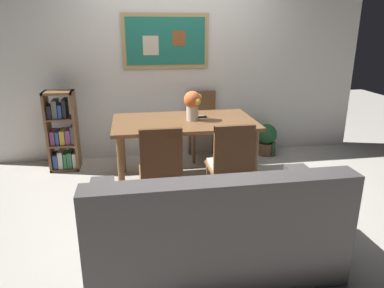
% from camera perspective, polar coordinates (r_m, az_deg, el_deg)
% --- Properties ---
extents(ground_plane, '(12.00, 12.00, 0.00)m').
position_cam_1_polar(ground_plane, '(3.94, 0.56, -8.27)').
color(ground_plane, '#B7B2A8').
extents(wall_back_with_painting, '(5.20, 0.14, 2.60)m').
position_cam_1_polar(wall_back_with_painting, '(4.99, -2.44, 12.99)').
color(wall_back_with_painting, silver).
rests_on(wall_back_with_painting, ground_plane).
extents(dining_table, '(1.60, 0.94, 0.74)m').
position_cam_1_polar(dining_table, '(4.11, -1.25, 2.58)').
color(dining_table, brown).
rests_on(dining_table, ground_plane).
extents(dining_chair_near_left, '(0.40, 0.41, 0.91)m').
position_cam_1_polar(dining_chair_near_left, '(3.34, -4.99, -3.26)').
color(dining_chair_near_left, brown).
rests_on(dining_chair_near_left, ground_plane).
extents(dining_chair_far_right, '(0.40, 0.41, 0.91)m').
position_cam_1_polar(dining_chair_far_right, '(4.95, 1.75, 3.93)').
color(dining_chair_far_right, brown).
rests_on(dining_chair_far_right, ground_plane).
extents(dining_chair_near_right, '(0.40, 0.41, 0.91)m').
position_cam_1_polar(dining_chair_near_right, '(3.45, 6.15, -2.61)').
color(dining_chair_near_right, brown).
rests_on(dining_chair_near_right, ground_plane).
extents(leather_couch, '(1.80, 0.84, 0.84)m').
position_cam_1_polar(leather_couch, '(2.73, 3.38, -13.75)').
color(leather_couch, '#514C4C').
rests_on(leather_couch, ground_plane).
extents(bookshelf, '(0.36, 0.28, 1.01)m').
position_cam_1_polar(bookshelf, '(4.81, -19.80, 1.46)').
color(bookshelf, brown).
rests_on(bookshelf, ground_plane).
extents(potted_ivy, '(0.29, 0.31, 0.51)m').
position_cam_1_polar(potted_ivy, '(5.23, 11.69, 0.75)').
color(potted_ivy, brown).
rests_on(potted_ivy, ground_plane).
extents(flower_vase, '(0.21, 0.21, 0.33)m').
position_cam_1_polar(flower_vase, '(4.05, 0.10, 6.50)').
color(flower_vase, beige).
rests_on(flower_vase, dining_table).
extents(tv_remote, '(0.16, 0.05, 0.02)m').
position_cam_1_polar(tv_remote, '(4.20, 1.27, 4.34)').
color(tv_remote, black).
rests_on(tv_remote, dining_table).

